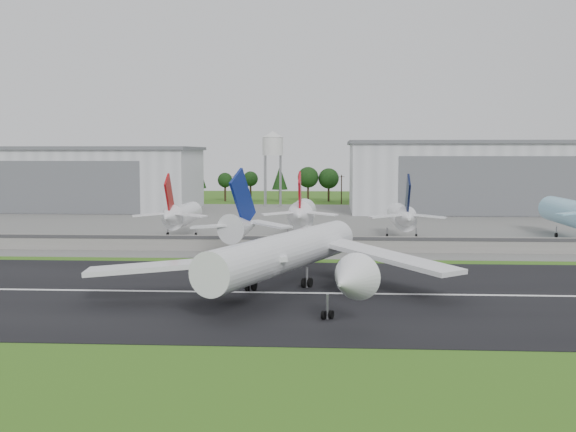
# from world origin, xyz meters

# --- Properties ---
(ground) EXTENTS (600.00, 600.00, 0.00)m
(ground) POSITION_xyz_m (0.00, 0.00, 0.00)
(ground) COLOR #2C5614
(ground) RESTS_ON ground
(runway) EXTENTS (320.00, 60.00, 0.10)m
(runway) POSITION_xyz_m (0.00, 10.00, 0.05)
(runway) COLOR black
(runway) RESTS_ON ground
(runway_centerline) EXTENTS (220.00, 1.00, 0.02)m
(runway_centerline) POSITION_xyz_m (0.00, 10.00, 0.11)
(runway_centerline) COLOR white
(runway_centerline) RESTS_ON runway
(apron) EXTENTS (320.00, 150.00, 0.10)m
(apron) POSITION_xyz_m (0.00, 120.00, 0.05)
(apron) COLOR slate
(apron) RESTS_ON ground
(blast_fence) EXTENTS (240.00, 0.61, 3.50)m
(blast_fence) POSITION_xyz_m (0.00, 54.99, 1.81)
(blast_fence) COLOR gray
(blast_fence) RESTS_ON ground
(hangar_west) EXTENTS (97.00, 44.00, 23.20)m
(hangar_west) POSITION_xyz_m (-80.00, 164.92, 11.63)
(hangar_west) COLOR silver
(hangar_west) RESTS_ON ground
(hangar_east) EXTENTS (102.00, 47.00, 25.20)m
(hangar_east) POSITION_xyz_m (75.00, 164.92, 12.63)
(hangar_east) COLOR silver
(hangar_east) RESTS_ON ground
(water_tower) EXTENTS (8.40, 8.40, 29.40)m
(water_tower) POSITION_xyz_m (-5.00, 185.00, 24.55)
(water_tower) COLOR #99999E
(water_tower) RESTS_ON ground
(utility_poles) EXTENTS (230.00, 3.00, 12.00)m
(utility_poles) POSITION_xyz_m (0.00, 200.00, 0.00)
(utility_poles) COLOR black
(utility_poles) RESTS_ON ground
(treeline) EXTENTS (320.00, 16.00, 22.00)m
(treeline) POSITION_xyz_m (0.00, 215.00, 0.00)
(treeline) COLOR black
(treeline) RESTS_ON ground
(main_airliner) EXTENTS (53.48, 57.32, 18.17)m
(main_airliner) POSITION_xyz_m (11.53, 9.59, 4.89)
(main_airliner) COLOR white
(main_airliner) RESTS_ON runway
(parked_jet_red_a) EXTENTS (7.36, 31.29, 16.38)m
(parked_jet_red_a) POSITION_xyz_m (-18.59, 76.51, 5.90)
(parked_jet_red_a) COLOR white
(parked_jet_red_a) RESTS_ON ground
(parked_jet_red_b) EXTENTS (7.36, 31.29, 16.85)m
(parked_jet_red_b) POSITION_xyz_m (11.07, 76.58, 6.33)
(parked_jet_red_b) COLOR white
(parked_jet_red_b) RESTS_ON ground
(parked_jet_navy) EXTENTS (7.36, 31.29, 16.36)m
(parked_jet_navy) POSITION_xyz_m (35.08, 76.51, 5.88)
(parked_jet_navy) COLOR white
(parked_jet_navy) RESTS_ON ground
(parked_jet_skyblue) EXTENTS (7.36, 37.29, 17.07)m
(parked_jet_skyblue) POSITION_xyz_m (76.65, 81.61, 6.49)
(parked_jet_skyblue) COLOR #8ACFEF
(parked_jet_skyblue) RESTS_ON ground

